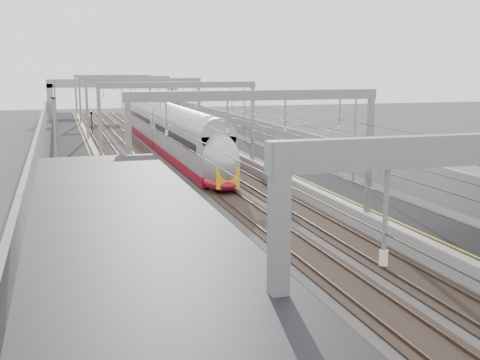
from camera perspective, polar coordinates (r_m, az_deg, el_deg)
platform_left at (r=51.86m, az=-15.09°, el=1.12°), size 4.00×120.00×1.00m
platform_right at (r=54.68m, az=1.91°, el=1.95°), size 4.00×120.00×1.00m
tracks at (r=52.75m, az=-6.35°, el=1.08°), size 11.40×140.00×0.20m
overhead_line at (r=58.62m, az=-7.67°, el=7.98°), size 13.00×140.00×6.60m
canopy_left at (r=9.94m, az=-7.92°, el=-10.53°), size 4.40×30.00×4.24m
overbridge at (r=106.66m, az=-11.91°, el=8.50°), size 22.00×2.20×6.90m
wall_left at (r=51.71m, az=-18.69°, el=2.13°), size 0.30×120.00×3.20m
wall_right at (r=55.63m, az=5.04°, el=3.20°), size 0.30×120.00×3.20m
train at (r=62.33m, az=-6.69°, el=4.36°), size 2.62×47.67×4.14m
signal_green at (r=81.33m, az=-13.90°, el=5.82°), size 0.32×0.32×3.48m
signal_red_near at (r=72.74m, az=-6.83°, el=5.53°), size 0.32×0.32×3.48m
signal_red_far at (r=75.32m, az=-5.48°, el=5.73°), size 0.32×0.32×3.48m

